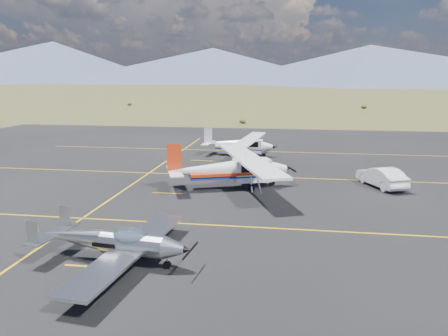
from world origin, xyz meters
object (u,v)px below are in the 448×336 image
(sedan, at_px, (382,177))
(aircraft_cessna, at_px, (231,168))
(aircraft_plain, at_px, (239,144))
(aircraft_low_wing, at_px, (116,242))

(sedan, bearing_deg, aircraft_cessna, -12.53)
(aircraft_cessna, bearing_deg, aircraft_plain, 73.68)
(aircraft_plain, bearing_deg, sedan, -37.20)
(aircraft_cessna, height_order, aircraft_plain, aircraft_cessna)
(aircraft_cessna, distance_m, aircraft_plain, 12.04)
(aircraft_low_wing, relative_size, sedan, 2.08)
(sedan, bearing_deg, aircraft_low_wing, 25.10)
(aircraft_plain, relative_size, sedan, 2.40)
(aircraft_low_wing, height_order, aircraft_cessna, aircraft_cessna)
(aircraft_cessna, xyz_separation_m, aircraft_plain, (-0.87, 12.01, -0.25))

